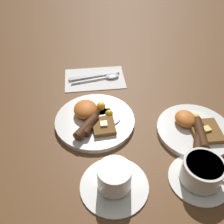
{
  "coord_description": "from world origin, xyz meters",
  "views": [
    {
      "loc": [
        0.57,
        -0.03,
        0.57
      ],
      "look_at": [
        -0.01,
        0.05,
        0.03
      ],
      "focal_mm": 42.0,
      "sensor_mm": 36.0,
      "label": 1
    }
  ],
  "objects_px": {
    "breakfast_plate_far": "(195,129)",
    "teacup_far": "(202,173)",
    "breakfast_plate_near": "(94,119)",
    "spoon": "(107,77)",
    "teacup_near": "(114,180)",
    "knife": "(91,76)"
  },
  "relations": [
    {
      "from": "breakfast_plate_far",
      "to": "teacup_far",
      "type": "xyz_separation_m",
      "value": [
        0.15,
        -0.05,
        0.02
      ]
    },
    {
      "from": "breakfast_plate_near",
      "to": "spoon",
      "type": "bearing_deg",
      "value": 162.06
    },
    {
      "from": "breakfast_plate_near",
      "to": "teacup_near",
      "type": "xyz_separation_m",
      "value": [
        0.23,
        0.03,
        0.01
      ]
    },
    {
      "from": "breakfast_plate_far",
      "to": "teacup_near",
      "type": "relative_size",
      "value": 1.29
    },
    {
      "from": "breakfast_plate_near",
      "to": "breakfast_plate_far",
      "type": "distance_m",
      "value": 0.3
    },
    {
      "from": "knife",
      "to": "breakfast_plate_far",
      "type": "bearing_deg",
      "value": -56.94
    },
    {
      "from": "teacup_near",
      "to": "teacup_far",
      "type": "bearing_deg",
      "value": 86.73
    },
    {
      "from": "breakfast_plate_far",
      "to": "teacup_near",
      "type": "height_order",
      "value": "teacup_near"
    },
    {
      "from": "breakfast_plate_near",
      "to": "spoon",
      "type": "xyz_separation_m",
      "value": [
        -0.22,
        0.07,
        -0.01
      ]
    },
    {
      "from": "teacup_near",
      "to": "spoon",
      "type": "xyz_separation_m",
      "value": [
        -0.45,
        0.05,
        -0.02
      ]
    },
    {
      "from": "breakfast_plate_far",
      "to": "spoon",
      "type": "distance_m",
      "value": 0.37
    },
    {
      "from": "teacup_near",
      "to": "knife",
      "type": "relative_size",
      "value": 0.88
    },
    {
      "from": "breakfast_plate_near",
      "to": "knife",
      "type": "height_order",
      "value": "breakfast_plate_near"
    },
    {
      "from": "breakfast_plate_near",
      "to": "knife",
      "type": "distance_m",
      "value": 0.24
    },
    {
      "from": "knife",
      "to": "teacup_far",
      "type": "bearing_deg",
      "value": -71.88
    },
    {
      "from": "teacup_far",
      "to": "knife",
      "type": "bearing_deg",
      "value": -154.71
    },
    {
      "from": "breakfast_plate_far",
      "to": "spoon",
      "type": "height_order",
      "value": "breakfast_plate_far"
    },
    {
      "from": "teacup_far",
      "to": "teacup_near",
      "type": "bearing_deg",
      "value": -93.27
    },
    {
      "from": "spoon",
      "to": "breakfast_plate_far",
      "type": "bearing_deg",
      "value": -63.41
    },
    {
      "from": "teacup_near",
      "to": "knife",
      "type": "xyz_separation_m",
      "value": [
        -0.46,
        -0.01,
        -0.02
      ]
    },
    {
      "from": "teacup_near",
      "to": "knife",
      "type": "height_order",
      "value": "teacup_near"
    },
    {
      "from": "knife",
      "to": "breakfast_plate_near",
      "type": "bearing_deg",
      "value": -100.46
    }
  ]
}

